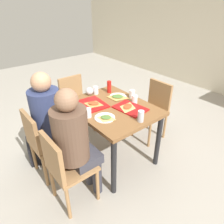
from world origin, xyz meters
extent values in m
cube|color=#9E998E|center=(0.00, 0.00, -0.01)|extent=(10.00, 10.00, 0.02)
cube|color=brown|center=(0.00, 0.00, 0.75)|extent=(1.04, 0.83, 0.04)
cylinder|color=black|center=(-0.46, -0.35, 0.36)|extent=(0.06, 0.06, 0.73)
cylinder|color=black|center=(0.46, -0.35, 0.36)|extent=(0.06, 0.06, 0.73)
cylinder|color=black|center=(-0.46, 0.35, 0.36)|extent=(0.06, 0.06, 0.73)
cylinder|color=black|center=(0.46, 0.35, 0.36)|extent=(0.06, 0.06, 0.73)
cube|color=#9E7247|center=(-0.26, -0.71, 0.44)|extent=(0.40, 0.40, 0.03)
cube|color=#9E7247|center=(-0.26, -0.89, 0.66)|extent=(0.38, 0.04, 0.40)
cylinder|color=#9E7247|center=(-0.43, -0.54, 0.21)|extent=(0.04, 0.04, 0.43)
cylinder|color=#9E7247|center=(-0.09, -0.54, 0.21)|extent=(0.04, 0.04, 0.43)
cylinder|color=#9E7247|center=(-0.43, -0.88, 0.21)|extent=(0.04, 0.04, 0.43)
cylinder|color=#9E7247|center=(-0.09, -0.88, 0.21)|extent=(0.04, 0.04, 0.43)
cube|color=#9E7247|center=(0.26, -0.71, 0.44)|extent=(0.40, 0.40, 0.03)
cube|color=#9E7247|center=(0.26, -0.89, 0.66)|extent=(0.38, 0.04, 0.40)
cylinder|color=#9E7247|center=(0.09, -0.54, 0.21)|extent=(0.04, 0.04, 0.43)
cylinder|color=#9E7247|center=(0.43, -0.54, 0.21)|extent=(0.04, 0.04, 0.43)
cylinder|color=#9E7247|center=(0.09, -0.88, 0.21)|extent=(0.04, 0.04, 0.43)
cylinder|color=#9E7247|center=(0.43, -0.88, 0.21)|extent=(0.04, 0.04, 0.43)
cube|color=#9E7247|center=(0.00, 0.71, 0.44)|extent=(0.40, 0.40, 0.03)
cube|color=#9E7247|center=(0.00, 0.89, 0.66)|extent=(0.38, 0.04, 0.40)
cylinder|color=#9E7247|center=(0.17, 0.54, 0.21)|extent=(0.04, 0.04, 0.43)
cylinder|color=#9E7247|center=(-0.17, 0.54, 0.21)|extent=(0.04, 0.04, 0.43)
cylinder|color=#9E7247|center=(0.17, 0.88, 0.21)|extent=(0.04, 0.04, 0.43)
cylinder|color=#9E7247|center=(-0.17, 0.88, 0.21)|extent=(0.04, 0.04, 0.43)
cube|color=#9E7247|center=(-0.82, 0.00, 0.44)|extent=(0.40, 0.40, 0.03)
cube|color=#9E7247|center=(-1.00, 0.00, 0.66)|extent=(0.04, 0.38, 0.40)
cylinder|color=#9E7247|center=(-0.65, 0.17, 0.21)|extent=(0.04, 0.04, 0.43)
cylinder|color=#9E7247|center=(-0.65, -0.17, 0.21)|extent=(0.04, 0.04, 0.43)
cylinder|color=#9E7247|center=(-0.99, 0.17, 0.21)|extent=(0.04, 0.04, 0.43)
cylinder|color=#9E7247|center=(-0.99, -0.17, 0.21)|extent=(0.04, 0.04, 0.43)
cylinder|color=#383842|center=(-0.34, -0.48, 0.23)|extent=(0.10, 0.10, 0.46)
cylinder|color=#383842|center=(-0.18, -0.48, 0.23)|extent=(0.10, 0.10, 0.46)
cube|color=#383842|center=(-0.26, -0.58, 0.51)|extent=(0.32, 0.28, 0.10)
cylinder|color=navy|center=(-0.26, -0.69, 0.82)|extent=(0.32, 0.32, 0.52)
sphere|color=tan|center=(-0.26, -0.69, 1.17)|extent=(0.20, 0.20, 0.20)
cylinder|color=#383842|center=(0.18, -0.48, 0.23)|extent=(0.10, 0.10, 0.46)
cylinder|color=#383842|center=(0.34, -0.48, 0.23)|extent=(0.10, 0.10, 0.46)
cube|color=#383842|center=(0.26, -0.58, 0.51)|extent=(0.32, 0.28, 0.10)
cylinder|color=brown|center=(0.26, -0.69, 0.82)|extent=(0.32, 0.32, 0.52)
sphere|color=#8C664C|center=(0.26, -0.69, 1.17)|extent=(0.20, 0.20, 0.20)
cube|color=#B21414|center=(-0.18, -0.14, 0.78)|extent=(0.38, 0.29, 0.02)
cube|color=#B21414|center=(0.18, 0.12, 0.78)|extent=(0.39, 0.30, 0.02)
cylinder|color=white|center=(-0.16, 0.23, 0.77)|extent=(0.22, 0.22, 0.01)
cylinder|color=white|center=(0.16, -0.23, 0.77)|extent=(0.22, 0.22, 0.01)
pyramid|color=#C68C47|center=(-0.16, -0.15, 0.79)|extent=(0.23, 0.22, 0.01)
ellipsoid|color=#B74723|center=(-0.16, -0.15, 0.80)|extent=(0.16, 0.15, 0.01)
pyramid|color=#DBAD60|center=(0.16, 0.10, 0.79)|extent=(0.22, 0.24, 0.01)
ellipsoid|color=#B74723|center=(0.16, 0.10, 0.80)|extent=(0.16, 0.17, 0.01)
pyramid|color=tan|center=(-0.13, 0.20, 0.78)|extent=(0.26, 0.25, 0.01)
ellipsoid|color=#4C7233|center=(-0.13, 0.20, 0.79)|extent=(0.18, 0.18, 0.01)
pyramid|color=#DBAD60|center=(0.18, -0.23, 0.78)|extent=(0.20, 0.19, 0.01)
ellipsoid|color=#4C7233|center=(0.18, -0.23, 0.79)|extent=(0.14, 0.14, 0.01)
cylinder|color=white|center=(-0.03, 0.35, 0.82)|extent=(0.07, 0.07, 0.10)
cylinder|color=white|center=(0.03, -0.35, 0.82)|extent=(0.07, 0.07, 0.10)
cylinder|color=white|center=(-0.42, 0.06, 0.82)|extent=(0.07, 0.07, 0.10)
cylinder|color=white|center=(0.10, 0.27, 0.82)|extent=(0.07, 0.07, 0.10)
cylinder|color=#B7BCC6|center=(0.44, 0.02, 0.83)|extent=(0.07, 0.07, 0.12)
cylinder|color=red|center=(-0.34, 0.23, 0.85)|extent=(0.06, 0.06, 0.16)
sphere|color=silver|center=(-0.44, -0.02, 0.82)|extent=(0.10, 0.10, 0.10)
cube|color=black|center=(-0.61, -0.81, 0.14)|extent=(0.35, 0.23, 0.28)
camera|label=1|loc=(1.66, -1.35, 1.91)|focal=32.97mm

